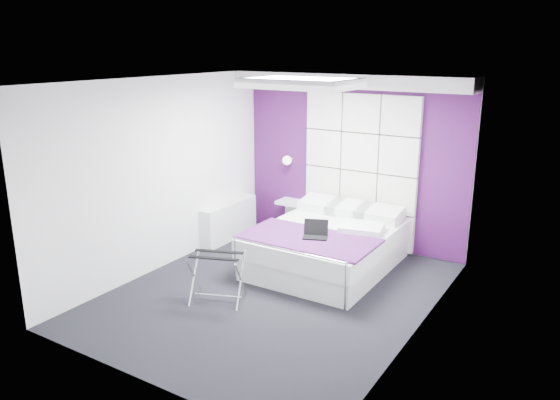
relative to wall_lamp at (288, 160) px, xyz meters
name	(u,v)px	position (x,y,z in m)	size (l,w,h in m)	color
floor	(275,293)	(1.05, -2.06, -1.22)	(4.40, 4.40, 0.00)	black
ceiling	(274,81)	(1.05, -2.06, 1.38)	(4.40, 4.40, 0.00)	white
wall_back	(352,161)	(1.05, 0.14, 0.08)	(3.60, 3.60, 0.00)	white
wall_left	(162,174)	(-0.75, -2.06, 0.08)	(4.40, 4.40, 0.00)	white
wall_right	(423,217)	(2.85, -2.06, 0.08)	(4.40, 4.40, 0.00)	white
accent_wall	(352,161)	(1.05, 0.13, 0.08)	(3.58, 0.02, 2.58)	#43114A
soffit	(348,81)	(1.05, -0.11, 1.28)	(3.58, 0.50, 0.20)	silver
headboard	(360,171)	(1.20, 0.08, -0.05)	(1.80, 0.08, 2.30)	silver
skylight	(301,82)	(1.05, -1.46, 1.33)	(1.36, 0.86, 0.12)	white
wall_lamp	(288,160)	(0.00, 0.00, 0.00)	(0.15, 0.15, 0.15)	white
radiator	(229,221)	(-0.64, -0.76, -0.92)	(0.22, 1.20, 0.60)	silver
bed	(327,246)	(1.21, -0.97, -0.91)	(1.74, 2.10, 0.73)	silver
nightstand	(292,202)	(0.09, -0.04, -0.68)	(0.44, 0.34, 0.05)	silver
luggage_rack	(217,278)	(0.58, -2.59, -0.92)	(0.60, 0.45, 0.60)	silver
laptop	(317,233)	(1.29, -1.41, -0.57)	(0.31, 0.22, 0.23)	black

